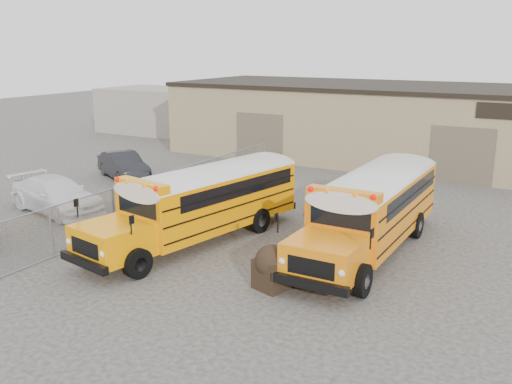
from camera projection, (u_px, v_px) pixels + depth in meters
The scene contains 9 objects.
ground at pixel (249, 262), 19.14m from camera, with size 120.00×120.00×0.00m, color #34312F.
warehouse at pixel (411, 123), 35.37m from camera, with size 30.20×10.20×4.67m.
chainlink_fence at pixel (163, 194), 24.31m from camera, with size 0.07×18.07×1.81m.
distant_building_left at pixel (155, 110), 47.73m from camera, with size 8.00×6.00×3.60m, color gray.
school_bus_left at pixel (295, 172), 25.22m from camera, with size 4.00×9.73×2.77m.
school_bus_right at pixel (416, 173), 24.91m from camera, with size 2.92×9.68×2.83m.
tarp_bundle at pixel (271, 267), 16.85m from camera, with size 1.12×1.06×1.37m.
car_white at pixel (56, 195), 24.70m from camera, with size 2.09×5.15×1.49m, color white.
car_dark at pixel (124, 166), 30.89m from camera, with size 1.53×4.40×1.45m, color black.
Camera 1 is at (9.07, -15.48, 7.05)m, focal length 40.00 mm.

